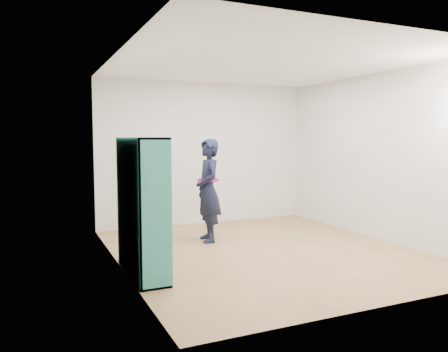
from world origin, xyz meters
name	(u,v)px	position (x,y,z in m)	size (l,w,h in m)	color
floor	(264,251)	(0.00, 0.00, 0.00)	(4.50, 4.50, 0.00)	olive
ceiling	(266,64)	(0.00, 0.00, 2.60)	(4.50, 4.50, 0.00)	white
wall_left	(119,162)	(-2.00, 0.00, 1.30)	(0.02, 4.50, 2.60)	beige
wall_right	(376,156)	(2.00, 0.00, 1.30)	(0.02, 4.50, 2.60)	beige
wall_back	(205,154)	(0.00, 2.25, 1.30)	(4.00, 0.02, 2.60)	beige
wall_front	(386,170)	(0.00, -2.25, 1.30)	(4.00, 0.02, 2.60)	beige
bookshelf	(140,209)	(-1.84, -0.35, 0.77)	(0.35, 1.20, 1.60)	teal
person	(208,190)	(-0.50, 0.88, 0.79)	(0.44, 0.61, 1.58)	black
smartphone	(198,183)	(-0.64, 0.96, 0.89)	(0.02, 0.10, 0.12)	silver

